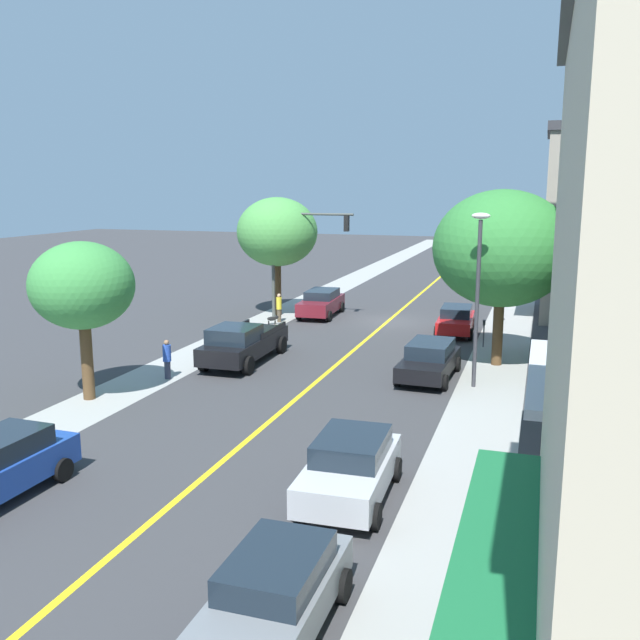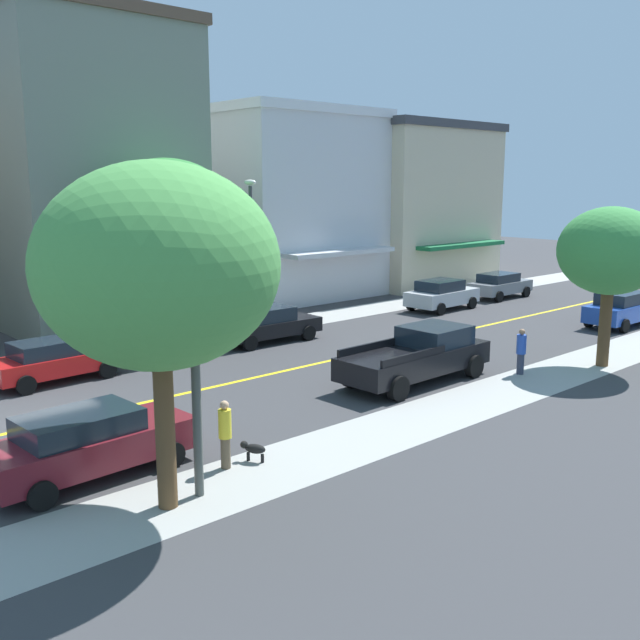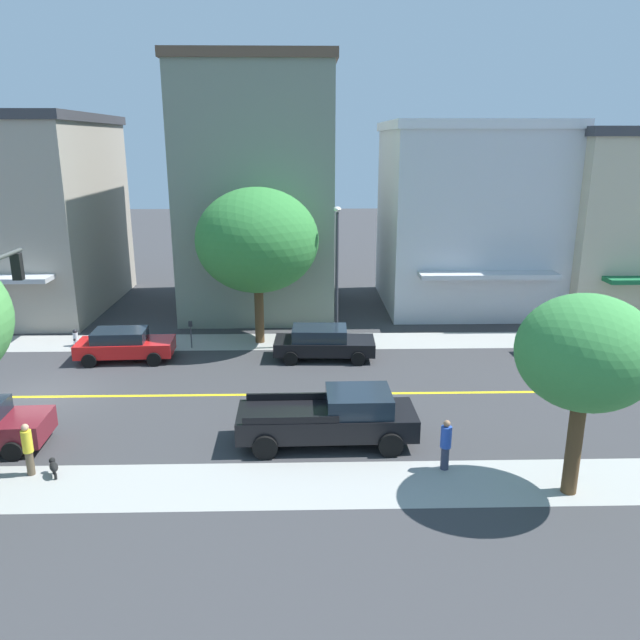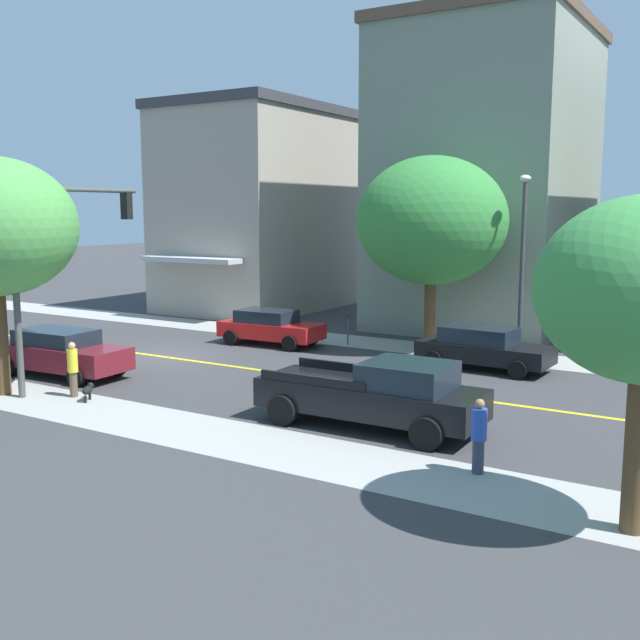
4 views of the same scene
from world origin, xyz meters
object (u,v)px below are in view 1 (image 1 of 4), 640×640
Objects in this scene: street_tree_right_corner at (502,249)px; black_pickup_truck at (243,343)px; maroon_sedan_right_curb at (321,302)px; street_tree_left_near at (82,286)px; fire_hydrant at (501,318)px; red_sedan_left_curb at (456,320)px; small_dog at (273,319)px; grey_sedan_left_curb at (274,594)px; black_sedan_left_curb at (429,359)px; pedestrian_blue_shirt at (167,358)px; parking_meter at (484,329)px; street_tree_left_far at (277,232)px; traffic_light_mast at (297,245)px; silver_sedan_left_curb at (350,467)px; pedestrian_yellow_shirt at (279,307)px; street_lamp at (478,282)px.

black_pickup_truck is (10.83, 3.18, -4.23)m from street_tree_right_corner.
maroon_sedan_right_curb is at bearing 179.82° from black_pickup_truck.
street_tree_left_near is 23.63m from fire_hydrant.
red_sedan_left_curb is 6.82× the size of small_dog.
black_sedan_left_curb is (0.08, -17.40, 0.01)m from grey_sedan_left_curb.
pedestrian_blue_shirt is 2.55× the size of small_dog.
parking_meter is 11.48m from maroon_sedan_right_curb.
street_tree_left_far is 1.08× the size of traffic_light_mast.
parking_meter is at bearing 159.08° from street_tree_left_far.
red_sedan_left_curb is 0.90× the size of maroon_sedan_right_curb.
black_pickup_truck reaches higher than pedestrian_blue_shirt.
silver_sedan_left_curb is (2.61, 14.83, -4.30)m from street_tree_right_corner.
red_sedan_left_curb is 0.74× the size of black_pickup_truck.
black_sedan_left_curb is at bearing -125.62° from pedestrian_blue_shirt.
traffic_light_mast is at bearing 40.70° from small_dog.
black_pickup_truck is 3.62× the size of pedestrian_blue_shirt.
street_tree_left_near is at bearing -57.42° from black_sedan_left_curb.
pedestrian_blue_shirt reaches higher than parking_meter.
pedestrian_blue_shirt is at bearing -25.12° from pedestrian_yellow_shirt.
red_sedan_left_curb is 0.94× the size of black_sedan_left_curb.
black_pickup_truck reaches higher than maroon_sedan_right_curb.
fire_hydrant is 29.60m from grey_sedan_left_curb.
street_tree_right_corner is (-14.06, -9.85, 0.90)m from street_tree_left_near.
traffic_light_mast is 24.37m from silver_sedan_left_curb.
red_sedan_left_curb is at bearing -125.97° from street_tree_left_near.
small_dog is (10.20, -20.16, -0.51)m from silver_sedan_left_curb.
parking_meter is 7.82m from street_lamp.
street_lamp is at bearing 25.54° from pedestrian_yellow_shirt.
parking_meter reaches higher than fire_hydrant.
street_tree_left_near is 13.83m from black_sedan_left_curb.
black_sedan_left_curb is at bearing 32.95° from maroon_sedan_right_curb.
street_lamp is 4.07× the size of pedestrian_yellow_shirt.
silver_sedan_left_curb is (-10.97, 22.97, -4.23)m from street_tree_left_far.
pedestrian_yellow_shirt reaches higher than fire_hydrant.
parking_meter is at bearing 122.02° from black_pickup_truck.
street_tree_left_far is at bearing -103.31° from red_sedan_left_curb.
small_dog is (0.75, 2.02, -4.09)m from traffic_light_mast.
street_lamp is at bearing 89.00° from fire_hydrant.
street_tree_right_corner reaches higher than fire_hydrant.
street_lamp is 4.16× the size of pedestrian_blue_shirt.
pedestrian_yellow_shirt reaches higher than small_dog.
black_sedan_left_curb reaches higher than small_dog.
red_sedan_left_curb is at bearing -179.90° from grey_sedan_left_curb.
fire_hydrant is 13.39m from street_lamp.
black_pickup_truck is 9.43m from pedestrian_yellow_shirt.
parking_meter is 0.28× the size of maroon_sedan_right_curb.
silver_sedan_left_curb is at bearing 0.58° from pedestrian_yellow_shirt.
street_tree_right_corner is at bearing 39.27° from pedestrian_yellow_shirt.
street_lamp is 1.55× the size of red_sedan_left_curb.
street_tree_left_far is 8.35× the size of fire_hydrant.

